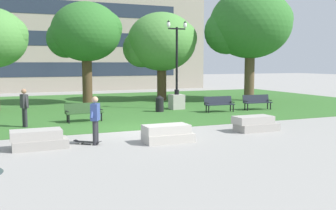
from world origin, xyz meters
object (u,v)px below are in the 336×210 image
person_skateboarder (95,118)px  park_bench_near_right (219,103)px  trash_bin (160,103)px  person_bystander_near_lawn (24,106)px  park_bench_near_left (257,101)px  concrete_block_center (38,140)px  park_bench_far_left (84,111)px  skateboard (87,142)px  concrete_block_left (167,134)px  concrete_block_right (255,124)px  lamp_post_right (177,92)px

person_skateboarder → park_bench_near_right: size_ratio=0.94×
trash_bin → person_bystander_near_lawn: person_bystander_near_lawn is taller
park_bench_near_left → person_bystander_near_lawn: size_ratio=1.07×
concrete_block_center → park_bench_near_right: 12.18m
person_bystander_near_lawn → park_bench_far_left: bearing=12.4°
skateboard → trash_bin: bearing=52.6°
concrete_block_left → person_bystander_near_lawn: 7.19m
person_bystander_near_lawn → concrete_block_center: bearing=-87.8°
concrete_block_left → park_bench_near_left: size_ratio=0.99×
concrete_block_right → skateboard: (-7.11, -0.00, -0.22)m
concrete_block_left → person_skateboarder: 2.65m
concrete_block_right → park_bench_near_left: park_bench_near_left is taller
park_bench_near_left → lamp_post_right: 4.94m
park_bench_near_right → trash_bin: (-3.15, 1.46, -0.04)m
lamp_post_right → trash_bin: size_ratio=5.63×
concrete_block_right → lamp_post_right: (0.09, 8.34, 0.80)m
concrete_block_right → park_bench_near_left: size_ratio=1.04×
concrete_block_left → skateboard: concrete_block_left is taller
trash_bin → concrete_block_left: bearing=-109.8°
concrete_block_left → park_bench_far_left: (-1.86, 6.09, 0.23)m
concrete_block_right → park_bench_near_left: (4.49, 6.14, 0.23)m
concrete_block_center → concrete_block_left: bearing=-9.1°
concrete_block_left → lamp_post_right: (4.44, 9.08, 0.80)m
concrete_block_left → park_bench_near_right: (6.12, 6.81, 0.23)m
concrete_block_left → person_skateboarder: size_ratio=1.05×
skateboard → person_bystander_near_lawn: 5.16m
concrete_block_right → park_bench_far_left: bearing=139.3°
concrete_block_right → person_skateboarder: (-6.84, -0.15, 0.66)m
person_skateboarder → skateboard: 0.93m
concrete_block_left → park_bench_near_right: 9.16m
person_skateboarder → person_bystander_near_lawn: person_bystander_near_lawn is taller
concrete_block_center → skateboard: size_ratio=1.98×
park_bench_near_right → park_bench_far_left: bearing=-174.8°
person_skateboarder → skateboard: (-0.27, 0.15, -0.88)m
park_bench_far_left → skateboard: bearing=-99.6°
park_bench_far_left → trash_bin: (4.84, 2.18, -0.04)m
person_bystander_near_lawn → person_skateboarder: bearing=-66.7°
park_bench_near_left → park_bench_far_left: 10.72m
skateboard → park_bench_far_left: park_bench_far_left is taller
concrete_block_center → park_bench_near_left: park_bench_near_left is taller
person_skateboarder → person_bystander_near_lawn: 5.32m
concrete_block_center → person_bystander_near_lawn: (-0.18, 4.78, 0.68)m
concrete_block_right → lamp_post_right: size_ratio=0.35×
concrete_block_left → lamp_post_right: size_ratio=0.33×
skateboard → lamp_post_right: 11.06m
concrete_block_center → concrete_block_right: size_ratio=0.97×
skateboard → trash_bin: 9.47m
concrete_block_left → person_bystander_near_lawn: (-4.60, 5.49, 0.68)m
park_bench_near_right → skateboard: bearing=-145.7°
lamp_post_right → concrete_block_left: bearing=-116.1°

